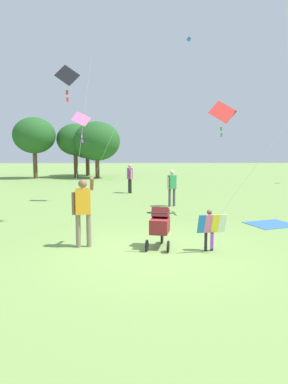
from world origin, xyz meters
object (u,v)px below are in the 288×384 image
object	(u,v)px
stroller	(160,224)
kite_green_novelty	(224,115)
kite_blue_high	(82,122)
person_red_shirt	(130,176)
child_with_butterfly_kite	(210,226)
person_couple_left	(172,185)
picnic_blanket	(271,224)
kite_adult_black	(68,82)
person_adult_flyer	(83,206)

from	to	relation	value
stroller	kite_green_novelty	xyz separation A→B (m)	(2.65, 4.47, 3.12)
kite_blue_high	person_red_shirt	xyz separation A→B (m)	(2.15, 3.41, -2.75)
child_with_butterfly_kite	kite_blue_high	bearing A→B (deg)	116.96
person_couple_left	picnic_blanket	size ratio (longest dim) A/B	1.10
child_with_butterfly_kite	person_red_shirt	distance (m)	11.92
kite_blue_high	picnic_blanket	size ratio (longest dim) A/B	2.96
kite_adult_black	person_couple_left	size ratio (longest dim) A/B	3.28
stroller	person_adult_flyer	bearing A→B (deg)	177.39
kite_blue_high	person_couple_left	world-z (taller)	kite_blue_high
person_adult_flyer	kite_blue_high	distance (m)	8.39
child_with_butterfly_kite	person_couple_left	xyz separation A→B (m)	(-0.19, 6.88, 0.31)
kite_adult_black	person_red_shirt	distance (m)	9.40
child_with_butterfly_kite	kite_adult_black	world-z (taller)	kite_adult_black
child_with_butterfly_kite	kite_adult_black	size ratio (longest dim) A/B	0.20
person_couple_left	stroller	bearing A→B (deg)	-98.62
person_adult_flyer	picnic_blanket	xyz separation A→B (m)	(5.78, 2.55, -1.03)
person_adult_flyer	person_red_shirt	world-z (taller)	person_adult_flyer
person_red_shirt	person_couple_left	world-z (taller)	person_red_shirt
person_red_shirt	picnic_blanket	size ratio (longest dim) A/B	1.16
kite_blue_high	stroller	bearing A→B (deg)	-68.91
stroller	person_red_shirt	xyz separation A→B (m)	(-0.91, 11.36, 0.37)
stroller	kite_blue_high	bearing A→B (deg)	111.09
person_adult_flyer	stroller	bearing A→B (deg)	-2.61
picnic_blanket	stroller	bearing A→B (deg)	-145.69
child_with_butterfly_kite	person_red_shirt	bearing A→B (deg)	100.07
person_couple_left	kite_adult_black	bearing A→B (deg)	-135.68
person_couple_left	person_red_shirt	bearing A→B (deg)	111.34
person_couple_left	picnic_blanket	distance (m)	4.90
kite_green_novelty	stroller	bearing A→B (deg)	-120.72
kite_green_novelty	picnic_blanket	xyz separation A→B (m)	(1.21, -1.83, -3.72)
kite_green_novelty	picnic_blanket	world-z (taller)	kite_green_novelty
person_red_shirt	person_couple_left	size ratio (longest dim) A/B	1.05
kite_blue_high	person_adult_flyer	bearing A→B (deg)	-81.72
picnic_blanket	person_couple_left	bearing A→B (deg)	126.66
person_adult_flyer	person_couple_left	xyz separation A→B (m)	(2.91, 6.41, -0.10)
kite_green_novelty	person_red_shirt	size ratio (longest dim) A/B	2.59
person_adult_flyer	person_couple_left	distance (m)	7.04
kite_green_novelty	kite_blue_high	size ratio (longest dim) A/B	1.01
child_with_butterfly_kite	kite_blue_high	size ratio (longest dim) A/B	0.24
kite_green_novelty	person_adult_flyer	bearing A→B (deg)	-136.25
stroller	child_with_butterfly_kite	bearing A→B (deg)	-17.95
kite_adult_black	picnic_blanket	world-z (taller)	kite_adult_black
kite_green_novelty	picnic_blanket	distance (m)	4.32
person_red_shirt	person_couple_left	bearing A→B (deg)	-68.66
kite_adult_black	kite_blue_high	xyz separation A→B (m)	(-0.33, 5.08, -0.85)
person_adult_flyer	kite_green_novelty	xyz separation A→B (m)	(4.57, 4.38, 2.69)
kite_adult_black	kite_green_novelty	xyz separation A→B (m)	(5.38, 1.60, -0.86)
child_with_butterfly_kite	picnic_blanket	xyz separation A→B (m)	(2.69, 3.01, -0.61)
kite_blue_high	kite_green_novelty	bearing A→B (deg)	-31.33
kite_blue_high	picnic_blanket	distance (m)	9.49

